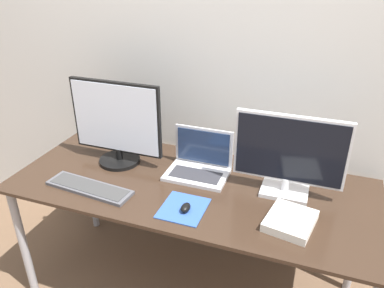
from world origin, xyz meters
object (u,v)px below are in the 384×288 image
Objects in this scene: mouse at (186,208)px; book at (290,221)px; monitor_right at (289,155)px; monitor_left at (116,124)px; keyboard at (89,188)px; laptop at (199,163)px.

mouse is 0.45m from book.
monitor_right reaches higher than mouse.
monitor_right is 7.72× the size of mouse.
monitor_left is at bearing 149.11° from mouse.
monitor_left is 0.62m from mouse.
monitor_right is 1.12× the size of keyboard.
mouse is at bearing -30.89° from monitor_left.
monitor_left reaches higher than monitor_right.
monitor_right is at bearing 103.15° from book.
monitor_left is 0.89m from monitor_right.
laptop is at bearing 174.60° from monitor_right.
keyboard is at bearing -143.22° from laptop.
book is at bearing 3.59° from keyboard.
laptop is (0.45, 0.04, -0.17)m from monitor_left.
laptop is at bearing 151.20° from book.
monitor_left reaches higher than laptop.
keyboard is at bearing -161.88° from monitor_right.
monitor_left is at bearing -174.58° from laptop.
monitor_right reaches higher than book.
mouse is (0.50, -0.01, 0.01)m from keyboard.
mouse is at bearing -0.79° from keyboard.
book is (0.45, 0.07, -0.00)m from mouse.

